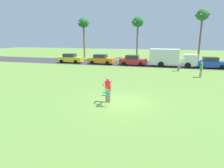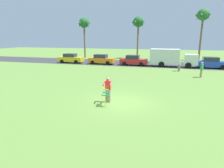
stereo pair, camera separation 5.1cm
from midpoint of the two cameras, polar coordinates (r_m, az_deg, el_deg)
ground_plane at (r=13.26m, az=2.82°, el=-5.33°), size 120.00×120.00×0.00m
road_strip at (r=32.77m, az=10.73°, el=5.91°), size 120.00×8.00×0.01m
person_kite_flyer at (r=12.88m, az=-1.10°, el=-1.47°), size 0.59×0.70×1.73m
kite_held at (r=12.16m, az=-1.73°, el=-2.80°), size 0.53×0.67×1.26m
parked_car_yellow at (r=34.02m, az=-12.10°, el=7.44°), size 4.25×1.93×1.60m
parked_car_orange at (r=31.84m, az=-3.09°, el=7.30°), size 4.22×1.88×1.60m
parked_car_red at (r=30.56m, az=6.44°, el=6.97°), size 4.23×1.89×1.60m
parked_truck_white_box at (r=30.11m, az=17.00°, el=7.58°), size 6.76×2.26×2.62m
parked_car_blue at (r=30.83m, az=27.45°, el=5.58°), size 4.24×1.92×1.60m
palm_tree_left_near at (r=42.61m, az=-8.26°, el=17.10°), size 2.58×2.71×8.33m
palm_tree_right_near at (r=40.73m, az=7.86°, el=17.35°), size 2.58×2.71×8.39m
palm_tree_centre_far at (r=40.07m, az=25.47°, el=17.51°), size 2.58×2.71×9.33m
person_walker_near at (r=26.50m, az=19.42°, el=5.60°), size 0.38×0.50×1.73m
person_walker_far at (r=23.18m, az=25.13°, el=4.01°), size 0.38×0.49×1.73m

